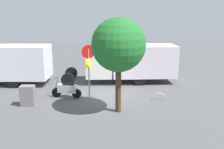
{
  "coord_description": "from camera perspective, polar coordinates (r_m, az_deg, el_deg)",
  "views": [
    {
      "loc": [
        0.1,
        13.35,
        4.72
      ],
      "look_at": [
        -0.48,
        -0.07,
        1.31
      ],
      "focal_mm": 37.38,
      "sensor_mm": 36.0,
      "label": 1
    }
  ],
  "objects": [
    {
      "name": "stop_sign",
      "position": [
        12.95,
        -5.74,
        2.56
      ],
      "size": [
        0.71,
        0.33,
        3.17
      ],
      "color": "#9E9EA3",
      "rests_on": "ground"
    },
    {
      "name": "box_truck_far",
      "position": [
        17.81,
        -24.07,
        2.69
      ],
      "size": [
        6.91,
        2.47,
        2.72
      ],
      "rotation": [
        0.0,
        0.0,
        -0.04
      ],
      "color": "black",
      "rests_on": "ground"
    },
    {
      "name": "ground_plane",
      "position": [
        14.16,
        -1.92,
        -5.25
      ],
      "size": [
        60.0,
        60.0,
        0.0
      ],
      "primitive_type": "plane",
      "color": "#4B4B4E"
    },
    {
      "name": "utility_cabinet",
      "position": [
        13.32,
        -19.88,
        -4.88
      ],
      "size": [
        0.75,
        0.49,
        1.11
      ],
      "primitive_type": "cube",
      "rotation": [
        0.0,
        0.0,
        -0.02
      ],
      "color": "slate",
      "rests_on": "ground"
    },
    {
      "name": "bike_rack_hoop",
      "position": [
        13.77,
        11.46,
        -6.11
      ],
      "size": [
        0.85,
        0.14,
        0.85
      ],
      "primitive_type": "torus",
      "rotation": [
        1.57,
        0.0,
        -0.11
      ],
      "color": "#B7B7BC",
      "rests_on": "ground"
    },
    {
      "name": "motorcycle",
      "position": [
        13.97,
        -10.98,
        -3.54
      ],
      "size": [
        1.79,
        0.67,
        1.2
      ],
      "rotation": [
        0.0,
        0.0,
        -0.2
      ],
      "color": "black",
      "rests_on": "ground"
    },
    {
      "name": "street_tree",
      "position": [
        11.09,
        1.62,
        7.13
      ],
      "size": [
        2.59,
        2.59,
        4.67
      ],
      "color": "#47301E",
      "rests_on": "ground"
    },
    {
      "name": "box_truck_near",
      "position": [
        16.86,
        4.35,
        3.28
      ],
      "size": [
        8.06,
        2.21,
        2.67
      ],
      "rotation": [
        0.0,
        0.0,
        -0.0
      ],
      "color": "black",
      "rests_on": "ground"
    }
  ]
}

